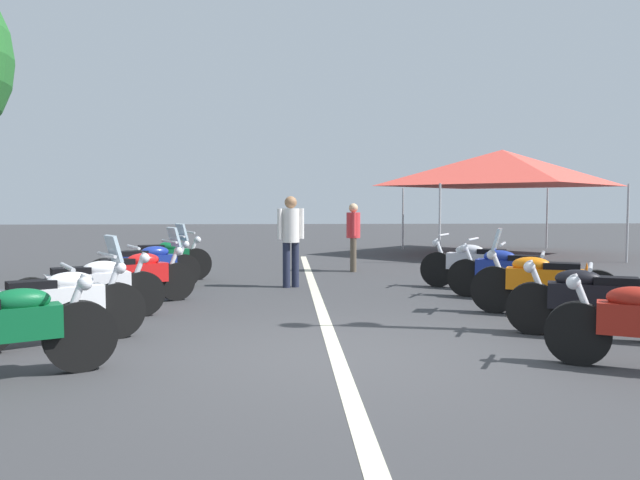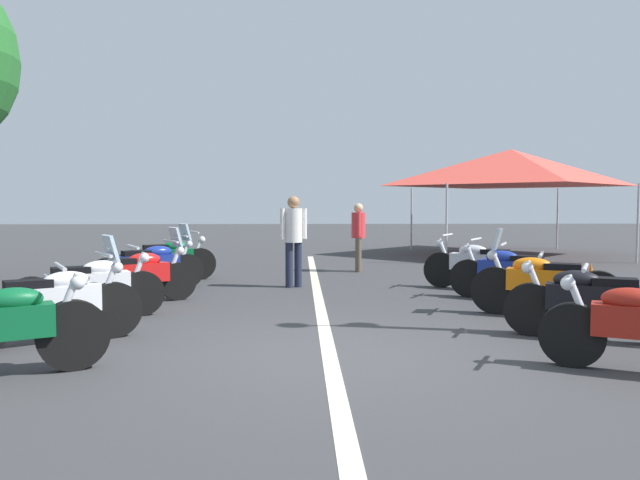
# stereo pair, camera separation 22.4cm
# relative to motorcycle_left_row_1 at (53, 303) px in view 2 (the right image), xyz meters

# --- Properties ---
(ground_plane) EXTENTS (80.00, 80.00, 0.00)m
(ground_plane) POSITION_rel_motorcycle_left_row_1_xyz_m (-0.59, -3.07, -0.47)
(ground_plane) COLOR #38383A
(lane_centre_stripe) EXTENTS (16.80, 0.16, 0.01)m
(lane_centre_stripe) POSITION_rel_motorcycle_left_row_1_xyz_m (2.86, -3.07, -0.47)
(lane_centre_stripe) COLOR beige
(lane_centre_stripe) RESTS_ON ground_plane
(motorcycle_left_row_1) EXTENTS (1.22, 1.80, 1.22)m
(motorcycle_left_row_1) POSITION_rel_motorcycle_left_row_1_xyz_m (0.00, 0.00, 0.00)
(motorcycle_left_row_1) COLOR black
(motorcycle_left_row_1) RESTS_ON ground_plane
(motorcycle_left_row_2) EXTENTS (1.09, 1.88, 1.00)m
(motorcycle_left_row_2) POSITION_rel_motorcycle_left_row_1_xyz_m (1.46, 0.08, -0.02)
(motorcycle_left_row_2) COLOR black
(motorcycle_left_row_2) RESTS_ON ground_plane
(motorcycle_left_row_3) EXTENTS (1.20, 1.82, 1.20)m
(motorcycle_left_row_3) POSITION_rel_motorcycle_left_row_1_xyz_m (2.81, -0.17, -0.01)
(motorcycle_left_row_3) COLOR black
(motorcycle_left_row_3) RESTS_ON ground_plane
(motorcycle_left_row_4) EXTENTS (1.22, 1.84, 1.21)m
(motorcycle_left_row_4) POSITION_rel_motorcycle_left_row_1_xyz_m (4.29, -0.05, -0.01)
(motorcycle_left_row_4) COLOR black
(motorcycle_left_row_4) RESTS_ON ground_plane
(motorcycle_left_row_5) EXTENTS (1.00, 1.90, 1.01)m
(motorcycle_left_row_5) POSITION_rel_motorcycle_left_row_1_xyz_m (5.62, -0.08, -0.01)
(motorcycle_left_row_5) COLOR black
(motorcycle_left_row_5) RESTS_ON ground_plane
(motorcycle_right_row_1) EXTENTS (1.01, 1.87, 1.00)m
(motorcycle_right_row_1) POSITION_rel_motorcycle_left_row_1_xyz_m (0.04, -6.14, -0.02)
(motorcycle_right_row_1) COLOR black
(motorcycle_right_row_1) RESTS_ON ground_plane
(motorcycle_right_row_2) EXTENTS (1.02, 1.90, 1.23)m
(motorcycle_right_row_2) POSITION_rel_motorcycle_left_row_1_xyz_m (1.49, -6.15, 0.01)
(motorcycle_right_row_2) COLOR black
(motorcycle_right_row_2) RESTS_ON ground_plane
(motorcycle_right_row_3) EXTENTS (1.21, 1.85, 1.00)m
(motorcycle_right_row_3) POSITION_rel_motorcycle_left_row_1_xyz_m (2.96, -6.22, -0.02)
(motorcycle_right_row_3) COLOR black
(motorcycle_right_row_3) RESTS_ON ground_plane
(motorcycle_right_row_4) EXTENTS (1.22, 1.98, 1.01)m
(motorcycle_right_row_4) POSITION_rel_motorcycle_left_row_1_xyz_m (4.16, -6.08, -0.01)
(motorcycle_right_row_4) COLOR black
(motorcycle_right_row_4) RESTS_ON ground_plane
(traffic_cone_0) EXTENTS (0.36, 0.36, 0.61)m
(traffic_cone_0) POSITION_rel_motorcycle_left_row_1_xyz_m (2.97, -7.54, -0.18)
(traffic_cone_0) COLOR orange
(traffic_cone_0) RESTS_ON ground_plane
(bystander_0) EXTENTS (0.53, 0.32, 1.58)m
(bystander_0) POSITION_rel_motorcycle_left_row_1_xyz_m (7.24, -4.12, 0.45)
(bystander_0) COLOR brown
(bystander_0) RESTS_ON ground_plane
(bystander_1) EXTENTS (0.32, 0.50, 1.72)m
(bystander_1) POSITION_rel_motorcycle_left_row_1_xyz_m (4.63, -2.65, 0.54)
(bystander_1) COLOR #1E2338
(bystander_1) RESTS_ON ground_plane
(event_tent) EXTENTS (5.64, 5.64, 3.20)m
(event_tent) POSITION_rel_motorcycle_left_row_1_xyz_m (11.54, -9.12, 2.18)
(event_tent) COLOR #E54C3F
(event_tent) RESTS_ON ground_plane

